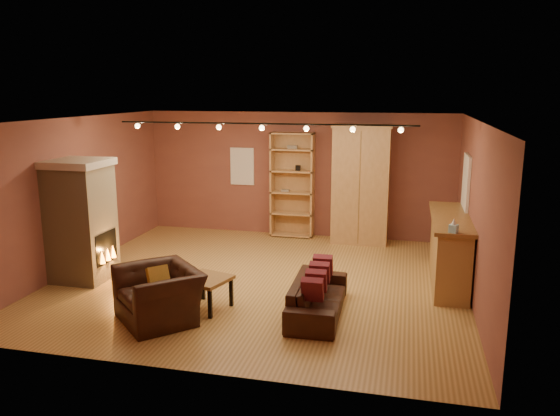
% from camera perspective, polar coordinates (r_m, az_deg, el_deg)
% --- Properties ---
extents(floor, '(7.00, 7.00, 0.00)m').
position_cam_1_polar(floor, '(9.67, -2.12, -7.58)').
color(floor, olive).
rests_on(floor, ground).
extents(ceiling, '(7.00, 7.00, 0.00)m').
position_cam_1_polar(ceiling, '(9.12, -2.26, 9.23)').
color(ceiling, brown).
rests_on(ceiling, back_wall).
extents(back_wall, '(7.00, 0.02, 2.80)m').
position_cam_1_polar(back_wall, '(12.41, 1.82, 3.51)').
color(back_wall, brown).
rests_on(back_wall, floor).
extents(left_wall, '(0.02, 6.50, 2.80)m').
position_cam_1_polar(left_wall, '(10.76, -20.47, 1.40)').
color(left_wall, brown).
rests_on(left_wall, floor).
extents(right_wall, '(0.02, 6.50, 2.80)m').
position_cam_1_polar(right_wall, '(9.03, 19.75, -0.49)').
color(right_wall, brown).
rests_on(right_wall, floor).
extents(fireplace, '(1.01, 0.98, 2.12)m').
position_cam_1_polar(fireplace, '(10.08, -20.03, -1.22)').
color(fireplace, tan).
rests_on(fireplace, floor).
extents(back_window, '(0.56, 0.04, 0.86)m').
position_cam_1_polar(back_window, '(12.69, -3.97, 4.37)').
color(back_window, white).
rests_on(back_window, back_wall).
extents(bookcase, '(0.97, 0.38, 2.36)m').
position_cam_1_polar(bookcase, '(12.33, 1.35, 2.53)').
color(bookcase, tan).
rests_on(bookcase, floor).
extents(armoire, '(1.26, 0.71, 2.56)m').
position_cam_1_polar(armoire, '(11.90, 8.45, 2.46)').
color(armoire, tan).
rests_on(armoire, floor).
extents(bar_counter, '(0.65, 2.47, 1.18)m').
position_cam_1_polar(bar_counter, '(9.85, 17.27, -4.12)').
color(bar_counter, tan).
rests_on(bar_counter, floor).
extents(tissue_box, '(0.14, 0.14, 0.21)m').
position_cam_1_polar(tissue_box, '(8.58, 17.69, -1.88)').
color(tissue_box, '#8FCBE4').
rests_on(tissue_box, bar_counter).
extents(right_window, '(0.05, 0.90, 1.00)m').
position_cam_1_polar(right_window, '(10.35, 18.87, 2.53)').
color(right_window, white).
rests_on(right_window, right_wall).
extents(loveseat, '(0.58, 1.84, 0.76)m').
position_cam_1_polar(loveseat, '(8.20, 3.98, -8.54)').
color(loveseat, black).
rests_on(loveseat, floor).
extents(armchair, '(1.39, 1.38, 1.04)m').
position_cam_1_polar(armchair, '(8.11, -12.55, -7.95)').
color(armchair, black).
rests_on(armchair, floor).
extents(coffee_table, '(0.81, 0.81, 0.49)m').
position_cam_1_polar(coffee_table, '(8.43, -7.74, -7.68)').
color(coffee_table, olive).
rests_on(coffee_table, floor).
extents(track_rail, '(5.20, 0.09, 0.13)m').
position_cam_1_polar(track_rail, '(9.32, -1.92, 8.57)').
color(track_rail, black).
rests_on(track_rail, ceiling).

